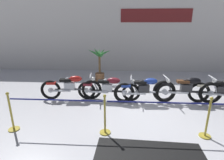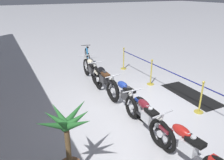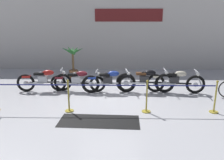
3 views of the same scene
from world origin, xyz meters
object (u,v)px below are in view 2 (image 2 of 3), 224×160
floor_banner (190,95)px  motorcycle_maroon_1 (147,117)px  bicycle (87,57)px  stanchion_mid_left (200,102)px  motorcycle_red_0 (186,147)px  potted_palm_left_of_row (68,144)px  motorcycle_black_3 (104,80)px  motorcycle_blue_2 (126,96)px  stanchion_mid_right (151,76)px  motorcycle_cream_4 (92,70)px  stanchion_far_right (124,62)px  stanchion_far_left (206,94)px

floor_banner → motorcycle_maroon_1: bearing=113.7°
bicycle → stanchion_mid_left: bearing=-168.7°
motorcycle_red_0 → potted_palm_left_of_row: (0.76, 2.29, 0.40)m
motorcycle_black_3 → potted_palm_left_of_row: 4.12m
motorcycle_blue_2 → stanchion_mid_right: bearing=-57.2°
motorcycle_maroon_1 → potted_palm_left_of_row: 2.40m
motorcycle_cream_4 → potted_palm_left_of_row: (-4.56, 2.38, 0.40)m
motorcycle_cream_4 → stanchion_mid_right: size_ratio=2.20×
motorcycle_cream_4 → potted_palm_left_of_row: 5.16m
stanchion_mid_left → stanchion_mid_right: bearing=0.0°
motorcycle_maroon_1 → motorcycle_black_3: size_ratio=0.97×
motorcycle_maroon_1 → motorcycle_cream_4: 3.95m
motorcycle_blue_2 → stanchion_mid_right: size_ratio=2.08×
stanchion_mid_left → potted_palm_left_of_row: bearing=98.9°
motorcycle_cream_4 → stanchion_mid_left: 4.35m
motorcycle_blue_2 → stanchion_mid_right: (1.25, -1.93, -0.11)m
potted_palm_left_of_row → stanchion_mid_left: 4.42m
motorcycle_cream_4 → potted_palm_left_of_row: bearing=152.4°
potted_palm_left_of_row → motorcycle_red_0: bearing=-108.3°
motorcycle_black_3 → stanchion_mid_left: size_ratio=2.24×
floor_banner → bicycle: bearing=23.1°
stanchion_mid_right → stanchion_far_right: 2.15m
stanchion_mid_right → stanchion_mid_left: bearing=180.0°
stanchion_far_left → floor_banner: stanchion_far_left is taller
stanchion_far_left → stanchion_mid_left: same height
motorcycle_blue_2 → stanchion_far_left: 2.38m
motorcycle_black_3 → bicycle: bearing=-12.2°
stanchion_far_left → stanchion_mid_left: 0.37m
potted_palm_left_of_row → floor_banner: bearing=-71.4°
motorcycle_cream_4 → stanchion_far_right: size_ratio=2.20×
floor_banner → potted_palm_left_of_row: bearing=111.0°
motorcycle_black_3 → stanchion_mid_right: bearing=-96.1°
stanchion_far_left → stanchion_far_right: size_ratio=6.75×
motorcycle_red_0 → stanchion_far_left: (1.28, -2.05, 0.22)m
stanchion_far_right → stanchion_far_left: bearing=180.0°
stanchion_mid_right → floor_banner: bearing=-153.8°
stanchion_far_left → motorcycle_black_3: bearing=35.1°
motorcycle_cream_4 → stanchion_mid_left: (-3.89, -1.96, -0.12)m
motorcycle_red_0 → stanchion_far_right: bearing=-18.7°
motorcycle_black_3 → stanchion_mid_left: stanchion_mid_left is taller
motorcycle_cream_4 → stanchion_far_right: stanchion_far_right is taller
motorcycle_black_3 → stanchion_far_left: (-2.83, -1.99, 0.21)m
stanchion_far_left → stanchion_mid_right: bearing=-0.0°
stanchion_far_left → motorcycle_red_0: bearing=122.0°
potted_palm_left_of_row → floor_banner: potted_palm_left_of_row is taller
motorcycle_black_3 → potted_palm_left_of_row: size_ratio=1.42×
motorcycle_red_0 → stanchion_far_left: 2.43m
motorcycle_red_0 → stanchion_far_left: bearing=-58.0°
stanchion_far_left → motorcycle_maroon_1: bearing=87.5°
motorcycle_red_0 → stanchion_far_right: stanchion_far_right is taller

